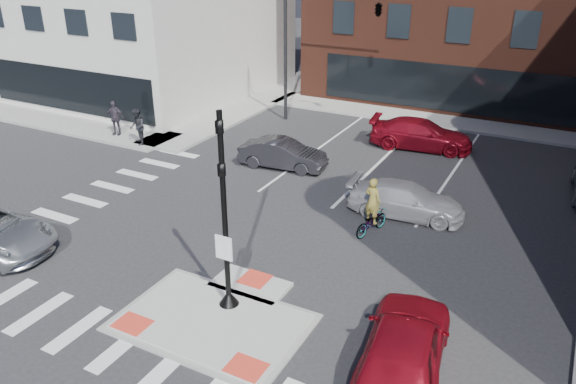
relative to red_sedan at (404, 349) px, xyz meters
The scene contains 14 objects.
ground 5.52m from the red_sedan, behind, with size 120.00×120.00×0.00m, color #28282B.
refuge_island 5.52m from the red_sedan, behind, with size 5.40×4.65×0.13m.
sidewalk_nw 26.98m from the red_sedan, 145.47° to the left, with size 23.50×20.50×0.15m.
sidewalk_n 22.15m from the red_sedan, 96.36° to the left, with size 26.00×3.00×0.15m, color gray.
building_nw 34.11m from the red_sedan, 143.93° to the left, with size 20.40×16.40×14.40m.
signal_pole 5.67m from the red_sedan, behind, with size 0.60×0.60×5.98m.
mast_arm_signal 20.79m from the red_sedan, 116.38° to the left, with size 6.10×2.24×8.00m.
red_sedan is the anchor object (origin of this frame).
white_pickup 9.20m from the red_sedan, 106.59° to the left, with size 1.86×4.59×1.33m, color silver.
bg_car_dark 14.44m from the red_sedan, 130.38° to the left, with size 1.46×4.19×1.38m, color #27262B.
bg_car_red 17.31m from the red_sedan, 104.31° to the left, with size 2.13×5.24×1.52m, color maroon.
cyclist 7.54m from the red_sedan, 116.10° to the left, with size 1.09×1.87×2.23m.
pedestrian_a 20.12m from the red_sedan, 150.19° to the left, with size 0.92×0.72×1.90m, color black.
pedestrian_b 22.35m from the red_sedan, 151.49° to the left, with size 1.12×0.46×1.91m, color #342D38.
Camera 1 is at (8.08, -11.06, 10.14)m, focal length 35.00 mm.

